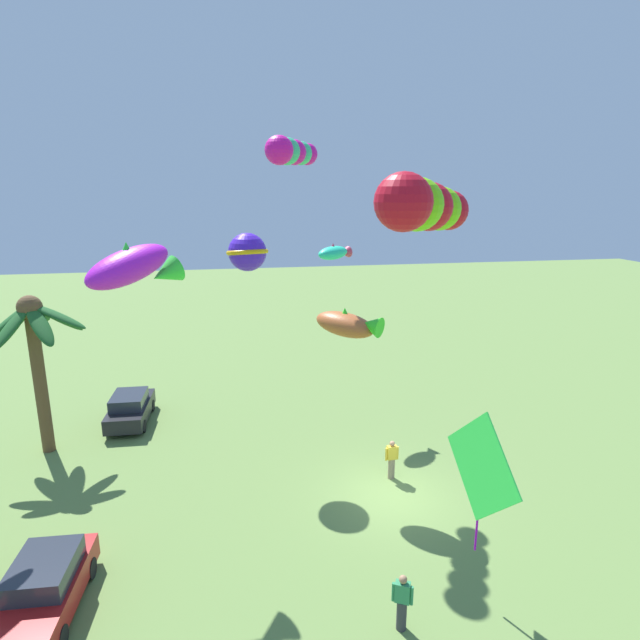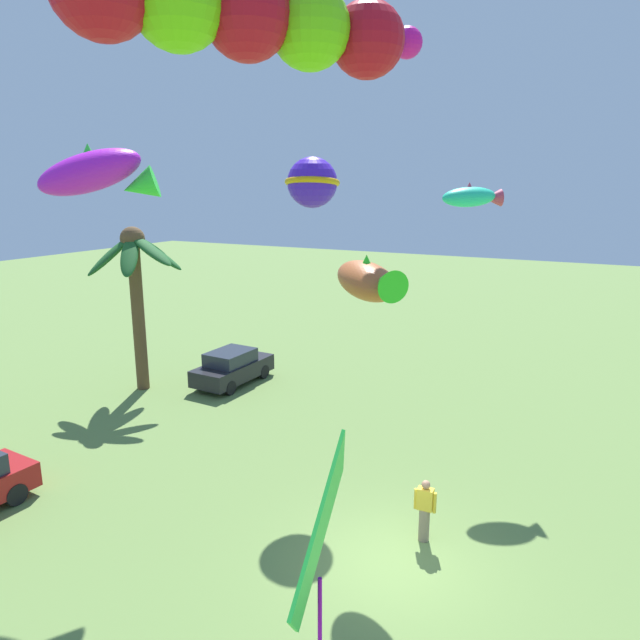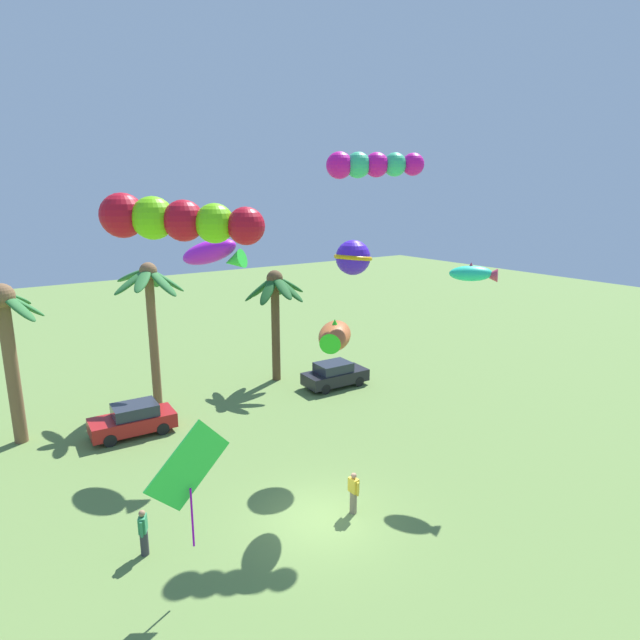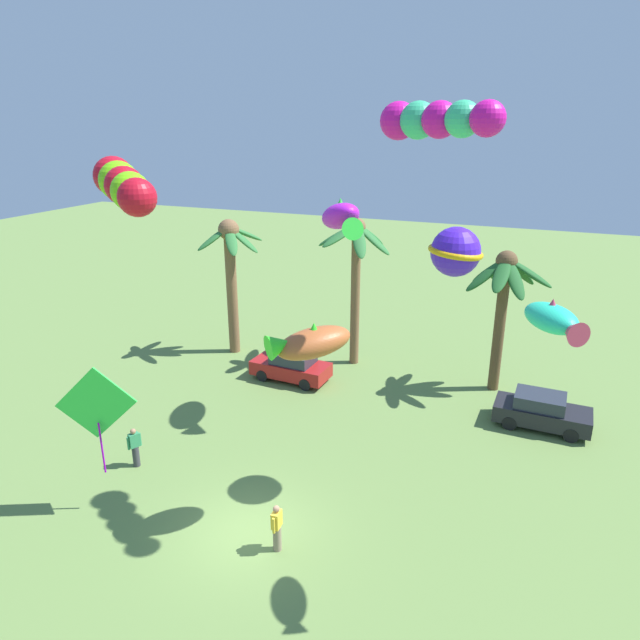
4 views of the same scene
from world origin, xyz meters
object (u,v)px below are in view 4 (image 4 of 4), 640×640
(palm_tree_2, at_px, (231,260))
(kite_tube_3, at_px, (123,185))
(spectator_0, at_px, (135,447))
(kite_fish_5, at_px, (309,343))
(palm_tree_1, at_px, (355,257))
(kite_diamond_6, at_px, (96,405))
(spectator_1, at_px, (277,528))
(kite_ball_2, at_px, (456,252))
(kite_fish_4, at_px, (554,319))
(kite_tube_0, at_px, (434,120))
(parked_car_1, at_px, (541,411))
(parked_car_0, at_px, (291,366))
(kite_fish_1, at_px, (342,218))
(palm_tree_0, at_px, (504,288))

(palm_tree_2, distance_m, kite_tube_3, 13.70)
(spectator_0, relative_size, kite_fish_5, 0.61)
(palm_tree_1, bearing_deg, kite_diamond_6, -103.97)
(spectator_1, height_order, kite_tube_3, kite_tube_3)
(kite_tube_3, bearing_deg, palm_tree_1, 77.03)
(kite_ball_2, xyz_separation_m, kite_fish_4, (2.97, -4.28, -0.44))
(palm_tree_1, height_order, kite_tube_3, kite_tube_3)
(kite_fish_4, bearing_deg, kite_ball_2, 124.75)
(spectator_0, bearing_deg, kite_tube_0, 7.27)
(spectator_1, relative_size, kite_ball_2, 0.74)
(kite_tube_3, xyz_separation_m, kite_fish_4, (12.35, -0.46, -2.50))
(kite_fish_4, bearing_deg, palm_tree_1, 124.62)
(parked_car_1, height_order, kite_tube_3, kite_tube_3)
(parked_car_0, bearing_deg, spectator_1, -67.23)
(parked_car_1, xyz_separation_m, kite_fish_1, (-8.38, -2.13, 8.01))
(parked_car_0, xyz_separation_m, kite_fish_1, (3.45, -2.39, 8.01))
(spectator_1, relative_size, kite_fish_5, 0.61)
(kite_tube_3, bearing_deg, kite_tube_0, 12.86)
(palm_tree_2, xyz_separation_m, parked_car_0, (4.57, -2.24, -4.57))
(kite_fish_5, bearing_deg, palm_tree_2, 129.50)
(kite_tube_0, xyz_separation_m, kite_tube_3, (-8.81, -2.01, -1.82))
(kite_ball_2, bearing_deg, kite_fish_4, -55.25)
(parked_car_0, xyz_separation_m, kite_ball_2, (8.56, -6.01, 7.80))
(parked_car_1, height_order, spectator_1, spectator_1)
(spectator_0, relative_size, kite_fish_4, 0.78)
(parked_car_1, bearing_deg, palm_tree_2, 171.34)
(kite_fish_1, distance_m, kite_diamond_6, 11.42)
(parked_car_1, bearing_deg, palm_tree_0, 126.60)
(palm_tree_2, distance_m, kite_fish_4, 20.59)
(spectator_1, height_order, kite_fish_1, kite_fish_1)
(palm_tree_0, distance_m, spectator_1, 15.38)
(spectator_1, height_order, kite_ball_2, kite_ball_2)
(parked_car_1, height_order, kite_fish_1, kite_fish_1)
(kite_fish_1, distance_m, kite_fish_5, 7.64)
(parked_car_1, height_order, kite_diamond_6, kite_diamond_6)
(spectator_0, relative_size, kite_diamond_6, 0.40)
(spectator_0, bearing_deg, spectator_1, -16.18)
(palm_tree_2, bearing_deg, kite_fish_1, -29.97)
(palm_tree_1, bearing_deg, kite_tube_0, -62.30)
(parked_car_0, distance_m, kite_tube_3, 13.95)
(parked_car_1, distance_m, spectator_1, 13.03)
(palm_tree_2, height_order, kite_tube_3, kite_tube_3)
(parked_car_0, height_order, kite_fish_1, kite_fish_1)
(palm_tree_1, xyz_separation_m, kite_tube_3, (-3.01, -13.06, 4.75))
(kite_tube_0, bearing_deg, palm_tree_1, 117.70)
(kite_tube_3, bearing_deg, kite_fish_5, 4.05)
(spectator_0, xyz_separation_m, kite_fish_1, (5.71, 6.74, 7.95))
(palm_tree_2, height_order, kite_fish_1, kite_fish_1)
(kite_fish_5, height_order, kite_diamond_6, kite_fish_5)
(parked_car_0, relative_size, kite_fish_1, 1.24)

